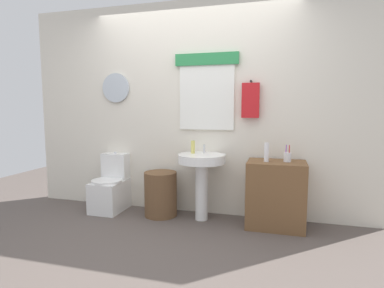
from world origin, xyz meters
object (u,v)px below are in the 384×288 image
(lotion_bottle, at_px, (267,152))
(laundry_hamper, at_px, (161,194))
(toilet, at_px, (111,188))
(soap_bottle, at_px, (193,147))
(pedestal_sink, at_px, (202,170))
(toothbrush_cup, at_px, (287,157))
(wooden_cabinet, at_px, (276,194))

(lotion_bottle, bearing_deg, laundry_hamper, 178.16)
(toilet, height_order, soap_bottle, soap_bottle)
(pedestal_sink, bearing_deg, toothbrush_cup, 1.21)
(wooden_cabinet, relative_size, lotion_bottle, 3.50)
(lotion_bottle, bearing_deg, pedestal_sink, 176.87)
(toilet, xyz_separation_m, wooden_cabinet, (2.06, -0.03, 0.09))
(wooden_cabinet, relative_size, soap_bottle, 4.86)
(toilet, bearing_deg, wooden_cabinet, -0.95)
(wooden_cabinet, xyz_separation_m, toothbrush_cup, (0.11, 0.02, 0.42))
(lotion_bottle, bearing_deg, wooden_cabinet, 20.12)
(toilet, distance_m, pedestal_sink, 1.26)
(soap_bottle, height_order, toothbrush_cup, soap_bottle)
(laundry_hamper, relative_size, lotion_bottle, 2.58)
(lotion_bottle, height_order, toothbrush_cup, lotion_bottle)
(toilet, bearing_deg, laundry_hamper, -2.80)
(wooden_cabinet, bearing_deg, lotion_bottle, -159.88)
(laundry_hamper, xyz_separation_m, soap_bottle, (0.40, 0.05, 0.58))
(toilet, height_order, wooden_cabinet, toilet)
(toilet, xyz_separation_m, laundry_hamper, (0.70, -0.03, -0.01))
(laundry_hamper, height_order, lotion_bottle, lotion_bottle)
(wooden_cabinet, relative_size, toothbrush_cup, 3.97)
(toilet, distance_m, soap_bottle, 1.24)
(laundry_hamper, relative_size, pedestal_sink, 0.69)
(wooden_cabinet, bearing_deg, toilet, 179.05)
(laundry_hamper, height_order, pedestal_sink, pedestal_sink)
(lotion_bottle, distance_m, toothbrush_cup, 0.23)
(toilet, distance_m, lotion_bottle, 2.03)
(soap_bottle, bearing_deg, laundry_hamper, -172.79)
(laundry_hamper, distance_m, soap_bottle, 0.71)
(pedestal_sink, xyz_separation_m, soap_bottle, (-0.12, 0.05, 0.26))
(soap_bottle, height_order, lotion_bottle, lotion_bottle)
(soap_bottle, xyz_separation_m, lotion_bottle, (0.85, -0.09, -0.02))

